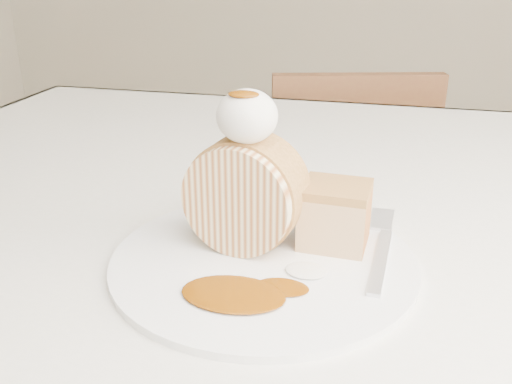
# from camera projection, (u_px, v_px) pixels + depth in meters

# --- Properties ---
(table) EXTENTS (1.40, 0.90, 0.75)m
(table) POSITION_uv_depth(u_px,v_px,m) (339.00, 243.00, 0.79)
(table) COLOR silver
(table) RESTS_ON ground
(chair_far) EXTENTS (0.46, 0.46, 0.79)m
(chair_far) POSITION_uv_depth(u_px,v_px,m) (343.00, 202.00, 1.43)
(chair_far) COLOR brown
(chair_far) RESTS_ON ground
(plate) EXTENTS (0.31, 0.31, 0.01)m
(plate) POSITION_uv_depth(u_px,v_px,m) (264.00, 261.00, 0.55)
(plate) COLOR white
(plate) RESTS_ON table
(roulade_slice) EXTENTS (0.12, 0.08, 0.11)m
(roulade_slice) POSITION_uv_depth(u_px,v_px,m) (245.00, 194.00, 0.56)
(roulade_slice) COLOR beige
(roulade_slice) RESTS_ON plate
(cake_chunk) EXTENTS (0.07, 0.06, 0.05)m
(cake_chunk) POSITION_uv_depth(u_px,v_px,m) (335.00, 219.00, 0.57)
(cake_chunk) COLOR #B27A43
(cake_chunk) RESTS_ON plate
(whipped_cream) EXTENTS (0.06, 0.06, 0.05)m
(whipped_cream) POSITION_uv_depth(u_px,v_px,m) (247.00, 116.00, 0.52)
(whipped_cream) COLOR silver
(whipped_cream) RESTS_ON roulade_slice
(caramel_drizzle) EXTENTS (0.03, 0.02, 0.01)m
(caramel_drizzle) POSITION_uv_depth(u_px,v_px,m) (243.00, 87.00, 0.50)
(caramel_drizzle) COLOR #653104
(caramel_drizzle) RESTS_ON whipped_cream
(caramel_pool) EXTENTS (0.10, 0.07, 0.00)m
(caramel_pool) POSITION_uv_depth(u_px,v_px,m) (233.00, 294.00, 0.49)
(caramel_pool) COLOR #653104
(caramel_pool) RESTS_ON plate
(fork) EXTENTS (0.03, 0.18, 0.00)m
(fork) POSITION_uv_depth(u_px,v_px,m) (381.00, 261.00, 0.54)
(fork) COLOR silver
(fork) RESTS_ON plate
(spoon) EXTENTS (0.08, 0.18, 0.00)m
(spoon) POSITION_uv_depth(u_px,v_px,m) (170.00, 224.00, 0.63)
(spoon) COLOR silver
(spoon) RESTS_ON table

